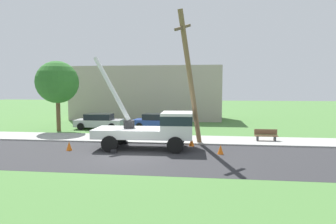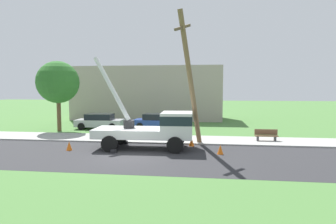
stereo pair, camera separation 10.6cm
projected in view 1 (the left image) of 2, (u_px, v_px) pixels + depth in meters
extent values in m
plane|color=#477538|center=(160.00, 127.00, 28.54)|extent=(120.00, 120.00, 0.00)
cube|color=#2B2B2D|center=(129.00, 156.00, 16.67)|extent=(80.00, 7.26, 0.01)
cube|color=#9E9E99|center=(147.00, 139.00, 21.89)|extent=(80.00, 3.31, 0.10)
cube|color=silver|center=(129.00, 132.00, 18.62)|extent=(4.38, 2.55, 0.55)
cube|color=silver|center=(177.00, 125.00, 18.31)|extent=(1.98, 2.46, 1.60)
cube|color=#19232D|center=(177.00, 119.00, 18.28)|extent=(2.00, 2.49, 0.56)
cylinder|color=black|center=(129.00, 124.00, 18.58)|extent=(0.70, 0.70, 0.50)
cylinder|color=silver|center=(112.00, 88.00, 19.14)|extent=(2.93, 1.56, 4.26)
cube|color=black|center=(114.00, 151.00, 17.31)|extent=(0.31, 0.31, 0.20)
cube|color=black|center=(125.00, 142.00, 20.19)|extent=(0.31, 0.31, 0.20)
cylinder|color=black|center=(175.00, 145.00, 17.21)|extent=(1.00, 0.30, 1.00)
cylinder|color=black|center=(177.00, 138.00, 19.59)|extent=(1.00, 0.30, 1.00)
cylinder|color=black|center=(110.00, 144.00, 17.55)|extent=(1.00, 0.30, 1.00)
cylinder|color=black|center=(120.00, 137.00, 19.94)|extent=(1.00, 0.30, 1.00)
cylinder|color=brown|center=(191.00, 81.00, 18.83)|extent=(1.62, 2.90, 8.67)
cube|color=brown|center=(183.00, 27.00, 17.68)|extent=(0.91, 1.66, 0.70)
cone|color=orange|center=(220.00, 149.00, 17.04)|extent=(0.36, 0.36, 0.56)
cone|color=orange|center=(69.00, 146.00, 18.03)|extent=(0.36, 0.36, 0.56)
cone|color=orange|center=(192.00, 142.00, 19.38)|extent=(0.36, 0.36, 0.56)
cube|color=#B7B7BF|center=(99.00, 123.00, 27.53)|extent=(4.46, 1.95, 0.65)
cube|color=black|center=(99.00, 117.00, 27.48)|extent=(2.52, 1.74, 0.55)
cylinder|color=black|center=(112.00, 127.00, 26.53)|extent=(0.64, 0.22, 0.64)
cylinder|color=black|center=(117.00, 124.00, 28.31)|extent=(0.64, 0.22, 0.64)
cylinder|color=black|center=(81.00, 126.00, 26.78)|extent=(0.64, 0.22, 0.64)
cylinder|color=black|center=(88.00, 124.00, 28.57)|extent=(0.64, 0.22, 0.64)
cube|color=#263F99|center=(157.00, 123.00, 27.51)|extent=(4.55, 2.22, 0.65)
cube|color=black|center=(157.00, 117.00, 27.46)|extent=(2.61, 1.89, 0.55)
cylinder|color=black|center=(170.00, 127.00, 26.34)|extent=(0.64, 0.22, 0.64)
cylinder|color=black|center=(174.00, 125.00, 28.09)|extent=(0.64, 0.22, 0.64)
cylinder|color=black|center=(139.00, 126.00, 26.97)|extent=(0.64, 0.22, 0.64)
cylinder|color=black|center=(145.00, 124.00, 28.72)|extent=(0.64, 0.22, 0.64)
cube|color=brown|center=(266.00, 136.00, 20.81)|extent=(1.60, 0.44, 0.06)
cube|color=brown|center=(266.00, 132.00, 20.99)|extent=(1.60, 0.06, 0.40)
cube|color=#333338|center=(257.00, 139.00, 20.90)|extent=(0.10, 0.40, 0.45)
cube|color=#333338|center=(275.00, 139.00, 20.76)|extent=(0.10, 0.40, 0.45)
cylinder|color=brown|center=(58.00, 108.00, 25.95)|extent=(0.36, 0.36, 4.08)
sphere|color=#2D6B28|center=(57.00, 82.00, 25.75)|extent=(3.73, 3.73, 3.73)
cube|color=#A5998C|center=(147.00, 93.00, 36.26)|extent=(18.00, 6.00, 6.40)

